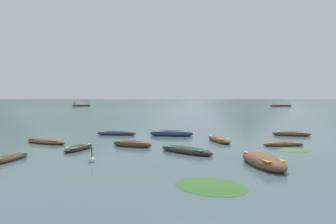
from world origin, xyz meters
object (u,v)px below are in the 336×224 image
(rowboat_2, at_px, (46,141))
(rowboat_11, at_px, (8,158))
(rowboat_12, at_px, (132,144))
(ferry_0, at_px, (81,105))
(rowboat_4, at_px, (291,134))
(rowboat_6, at_px, (79,148))
(mooring_buoy, at_px, (92,160))
(rowboat_0, at_px, (186,150))
(rowboat_1, at_px, (219,139))
(rowboat_5, at_px, (117,133))
(rowboat_7, at_px, (283,144))
(rowboat_10, at_px, (171,133))
(ferry_1, at_px, (281,105))
(rowboat_3, at_px, (263,161))

(rowboat_2, relative_size, rowboat_11, 1.21)
(rowboat_12, xyz_separation_m, ferry_0, (-36.83, 114.29, 0.25))
(rowboat_4, distance_m, rowboat_6, 20.76)
(rowboat_6, height_order, mooring_buoy, mooring_buoy)
(rowboat_0, xyz_separation_m, ferry_0, (-40.91, 117.06, 0.27))
(mooring_buoy, bearing_deg, rowboat_1, 44.07)
(rowboat_1, bearing_deg, rowboat_5, 154.35)
(rowboat_7, bearing_deg, rowboat_5, 154.06)
(rowboat_10, bearing_deg, ferry_1, 65.30)
(rowboat_5, relative_size, rowboat_10, 0.90)
(rowboat_4, relative_size, mooring_buoy, 3.78)
(rowboat_4, bearing_deg, rowboat_10, -178.75)
(rowboat_5, height_order, ferry_0, ferry_0)
(rowboat_4, xyz_separation_m, ferry_0, (-51.98, 107.23, 0.26))
(rowboat_5, height_order, rowboat_11, rowboat_5)
(rowboat_1, height_order, rowboat_6, rowboat_1)
(rowboat_11, height_order, ferry_0, ferry_0)
(rowboat_4, xyz_separation_m, rowboat_6, (-18.83, -8.75, -0.03))
(rowboat_3, relative_size, rowboat_7, 1.40)
(rowboat_2, xyz_separation_m, rowboat_6, (3.71, -3.30, -0.01))
(rowboat_2, bearing_deg, rowboat_7, -3.60)
(rowboat_5, xyz_separation_m, rowboat_10, (5.60, -0.61, 0.06))
(rowboat_2, xyz_separation_m, ferry_1, (58.97, 110.58, 0.28))
(rowboat_10, bearing_deg, mooring_buoy, -110.61)
(mooring_buoy, bearing_deg, rowboat_4, 37.50)
(rowboat_4, height_order, rowboat_12, rowboat_12)
(rowboat_1, xyz_separation_m, rowboat_5, (-9.71, 4.66, -0.02))
(rowboat_4, bearing_deg, rowboat_3, -116.85)
(rowboat_2, xyz_separation_m, rowboat_7, (19.31, -1.21, -0.04))
(rowboat_4, relative_size, rowboat_11, 1.07)
(rowboat_1, distance_m, rowboat_6, 11.76)
(rowboat_5, distance_m, rowboat_10, 5.63)
(rowboat_6, distance_m, rowboat_10, 10.86)
(rowboat_4, height_order, rowboat_5, rowboat_4)
(rowboat_4, height_order, ferry_1, ferry_1)
(rowboat_1, distance_m, rowboat_12, 7.71)
(rowboat_4, relative_size, rowboat_5, 0.93)
(rowboat_1, xyz_separation_m, rowboat_3, (0.96, -9.48, 0.08))
(rowboat_1, bearing_deg, rowboat_3, -84.24)
(ferry_0, bearing_deg, rowboat_1, -68.45)
(rowboat_3, distance_m, rowboat_7, 8.06)
(rowboat_1, xyz_separation_m, rowboat_4, (7.94, 4.31, -0.01))
(mooring_buoy, bearing_deg, rowboat_3, -5.22)
(rowboat_2, xyz_separation_m, rowboat_10, (10.49, 5.19, 0.07))
(rowboat_10, bearing_deg, rowboat_4, 1.25)
(rowboat_3, height_order, rowboat_6, rowboat_3)
(rowboat_2, bearing_deg, rowboat_5, 49.85)
(rowboat_5, height_order, rowboat_10, rowboat_10)
(rowboat_12, distance_m, mooring_buoy, 6.06)
(rowboat_3, xyz_separation_m, ferry_1, (43.41, 118.93, 0.17))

